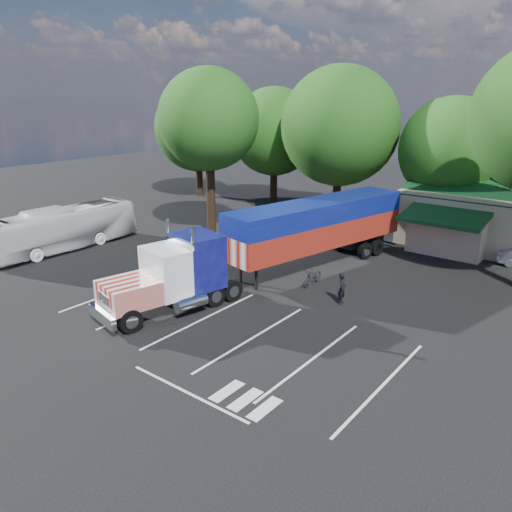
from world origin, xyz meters
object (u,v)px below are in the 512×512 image
Objects in this scene: semi_truck at (285,236)px; bicycle at (313,277)px; woman at (342,288)px; tour_bus at (64,228)px.

bicycle is (2.20, -0.23, -2.04)m from semi_truck.
semi_truck is 12.41× the size of woman.
woman is (4.90, -1.64, -1.68)m from semi_truck.
bicycle is at bearing 15.33° from tour_bus.
semi_truck is 5.44m from woman.
tour_bus is at bearing -166.23° from bicycle.
bicycle is 0.17× the size of tour_bus.
bicycle is at bearing 43.03° from woman.
tour_bus is at bearing 80.36° from woman.
semi_truck is 1.97× the size of tour_bus.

